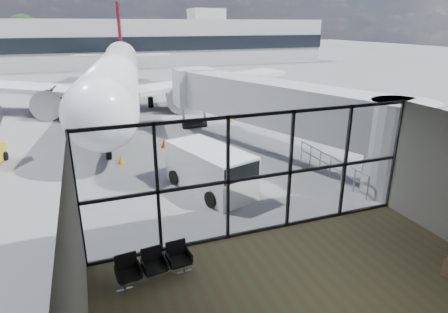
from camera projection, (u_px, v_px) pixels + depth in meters
ground at (128, 82)px, 49.18m from camera, size 220.00×220.00×0.00m
lounge_shell at (349, 233)px, 8.72m from camera, size 12.02×8.01×4.51m
glass_curtain_wall at (260, 176)px, 13.09m from camera, size 12.10×0.12×4.50m
jet_bridge at (285, 110)px, 20.78m from camera, size 8.00×16.50×4.33m
apron_railing at (331, 164)px, 18.53m from camera, size 0.06×5.46×1.11m
far_terminal at (108, 42)px, 66.99m from camera, size 80.00×12.20×11.00m
tree_5 at (24, 31)px, 70.57m from camera, size 6.27×6.27×9.03m
seating_row at (153, 263)px, 11.13m from camera, size 2.24×0.84×1.00m
airliner at (116, 74)px, 33.69m from camera, size 32.59×37.93×9.80m
service_van at (211, 169)px, 16.98m from camera, size 3.26×4.97×1.99m
belt_loader at (99, 105)px, 32.17m from camera, size 2.04×4.41×1.97m
traffic_cone_a at (121, 159)px, 20.52m from camera, size 0.36×0.36×0.51m
traffic_cone_b at (165, 142)px, 23.22m from camera, size 0.47×0.47×0.67m
traffic_cone_c at (229, 118)px, 29.44m from camera, size 0.39×0.39×0.56m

